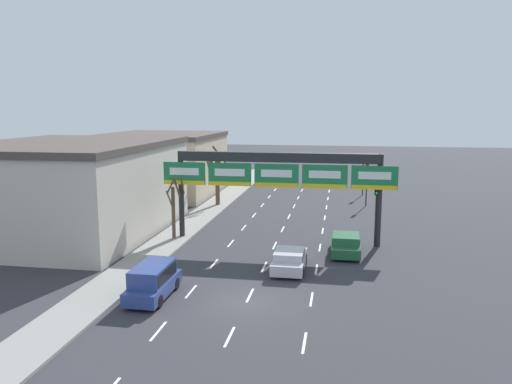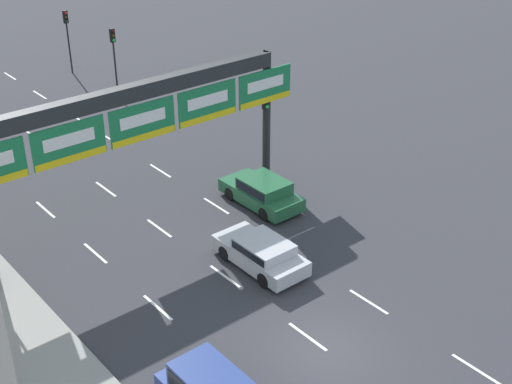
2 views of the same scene
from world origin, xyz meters
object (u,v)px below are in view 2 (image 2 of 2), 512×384
at_px(traffic_light_mid_block, 67,29).
at_px(traffic_light_near_gantry, 266,117).
at_px(car_silver, 261,252).
at_px(car_green, 262,191).
at_px(traffic_light_far_end, 114,49).
at_px(sign_gantry, 139,112).

bearing_deg(traffic_light_mid_block, traffic_light_near_gantry, -89.86).
bearing_deg(car_silver, traffic_light_mid_block, 78.94).
height_order(car_silver, car_green, car_green).
relative_size(traffic_light_mid_block, traffic_light_far_end, 0.99).
bearing_deg(traffic_light_mid_block, car_silver, -101.06).
xyz_separation_m(car_silver, traffic_light_far_end, (5.61, 21.69, 2.62)).
bearing_deg(traffic_light_mid_block, car_green, -94.84).
xyz_separation_m(sign_gantry, car_silver, (1.65, -6.37, -4.77)).
height_order(car_green, traffic_light_mid_block, traffic_light_mid_block).
relative_size(car_green, traffic_light_near_gantry, 0.92).
height_order(car_green, traffic_light_near_gantry, traffic_light_near_gantry).
relative_size(sign_gantry, car_silver, 3.97).
height_order(car_silver, traffic_light_mid_block, traffic_light_mid_block).
xyz_separation_m(traffic_light_near_gantry, traffic_light_far_end, (0.05, 15.41, -0.05)).
xyz_separation_m(traffic_light_near_gantry, traffic_light_mid_block, (-0.05, 21.87, -0.09)).
xyz_separation_m(car_silver, traffic_light_near_gantry, (5.56, 6.28, 2.67)).
distance_m(sign_gantry, car_green, 7.33).
height_order(car_silver, traffic_light_far_end, traffic_light_far_end).
bearing_deg(car_green, car_silver, -130.54).
distance_m(sign_gantry, car_silver, 8.13).
xyz_separation_m(sign_gantry, traffic_light_mid_block, (7.15, 21.78, -2.19)).
distance_m(sign_gantry, traffic_light_near_gantry, 7.50).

